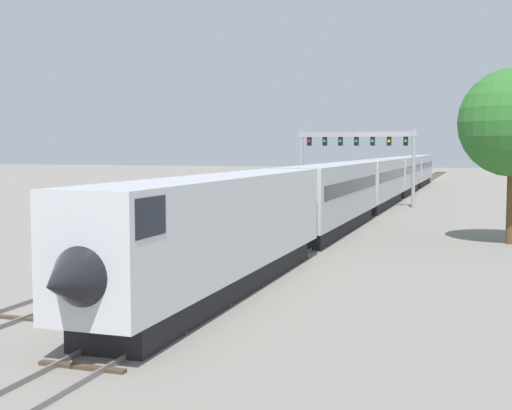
# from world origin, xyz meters

# --- Properties ---
(ground_plane) EXTENTS (400.00, 400.00, 0.00)m
(ground_plane) POSITION_xyz_m (0.00, 0.00, 0.00)
(ground_plane) COLOR gray
(track_main) EXTENTS (2.60, 200.00, 0.16)m
(track_main) POSITION_xyz_m (2.00, 60.00, 0.07)
(track_main) COLOR slate
(track_main) RESTS_ON ground
(track_near) EXTENTS (2.60, 160.00, 0.16)m
(track_near) POSITION_xyz_m (-3.50, 40.00, 0.07)
(track_near) COLOR slate
(track_near) RESTS_ON ground
(passenger_train) EXTENTS (3.04, 110.83, 4.80)m
(passenger_train) POSITION_xyz_m (2.00, 49.16, 2.61)
(passenger_train) COLOR silver
(passenger_train) RESTS_ON ground
(signal_gantry) EXTENTS (12.10, 0.49, 7.95)m
(signal_gantry) POSITION_xyz_m (-0.25, 48.43, 5.89)
(signal_gantry) COLOR #999BA0
(signal_gantry) RESTS_ON ground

